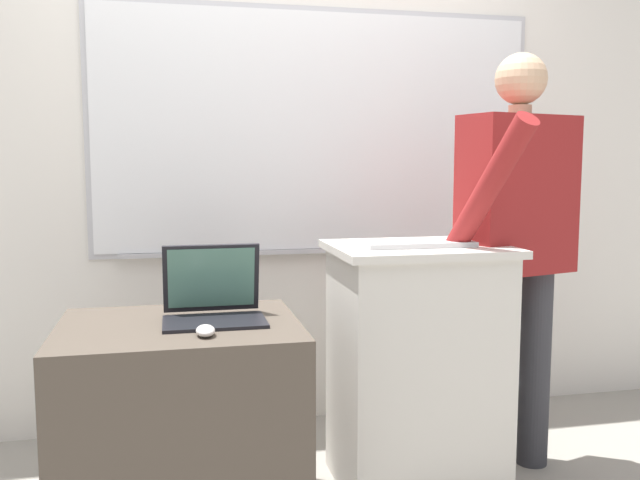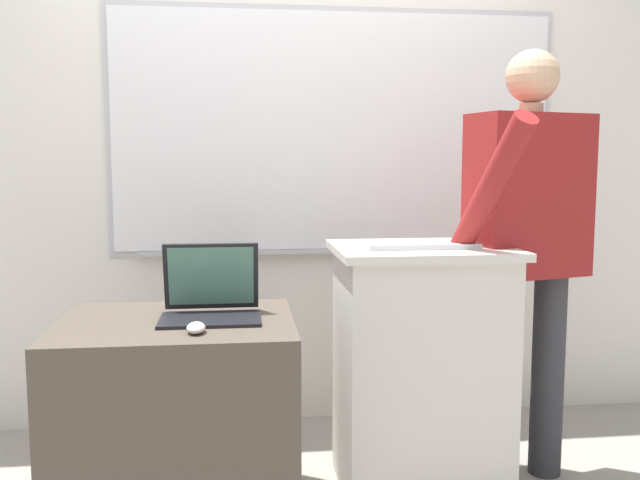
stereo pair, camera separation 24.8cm
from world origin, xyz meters
name	(u,v)px [view 2 (the right image)]	position (x,y,z in m)	size (l,w,h in m)	color
back_wall	(288,134)	(0.01, 1.28, 1.41)	(6.40, 0.17, 2.82)	silver
lectern_podium	(420,368)	(0.46, 0.44, 0.48)	(0.67, 0.54, 0.96)	beige
side_desk	(179,421)	(-0.45, 0.31, 0.37)	(0.81, 0.66, 0.73)	#4C4238
person_presenter	(528,235)	(0.88, 0.47, 0.99)	(0.64, 0.63, 1.70)	#333338
laptop	(211,294)	(-0.33, 0.36, 0.81)	(0.35, 0.29, 0.26)	black
wireless_keyboard	(422,246)	(0.44, 0.38, 0.97)	(0.42, 0.12, 0.02)	silver
computer_mouse_by_laptop	(196,328)	(-0.37, 0.12, 0.75)	(0.06, 0.10, 0.03)	silver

